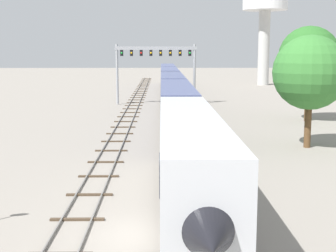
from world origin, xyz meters
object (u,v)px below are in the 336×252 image
object	(u,v)px
passenger_train	(172,90)
trackside_tree_left	(309,57)
signal_gantry	(156,60)
trackside_tree_mid	(310,73)
water_tower	(265,5)

from	to	relation	value
passenger_train	trackside_tree_left	world-z (taller)	trackside_tree_left
trackside_tree_left	passenger_train	bearing A→B (deg)	142.41
passenger_train	signal_gantry	world-z (taller)	signal_gantry
signal_gantry	trackside_tree_mid	xyz separation A→B (m)	(13.01, -32.52, -0.38)
trackside_tree_left	signal_gantry	bearing A→B (deg)	135.25
water_tower	signal_gantry	bearing A→B (deg)	-121.36
passenger_train	water_tower	world-z (taller)	water_tower
signal_gantry	trackside_tree_left	size ratio (longest dim) A/B	1.12
signal_gantry	passenger_train	bearing A→B (deg)	-68.14
trackside_tree_left	trackside_tree_mid	distance (m)	15.86
signal_gantry	trackside_tree_left	world-z (taller)	trackside_tree_left
passenger_train	trackside_tree_left	xyz separation A→B (m)	(15.24, -11.74, 4.71)
water_tower	trackside_tree_left	distance (m)	58.82
trackside_tree_left	trackside_tree_mid	size ratio (longest dim) A/B	1.15
water_tower	trackside_tree_mid	world-z (taller)	water_tower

